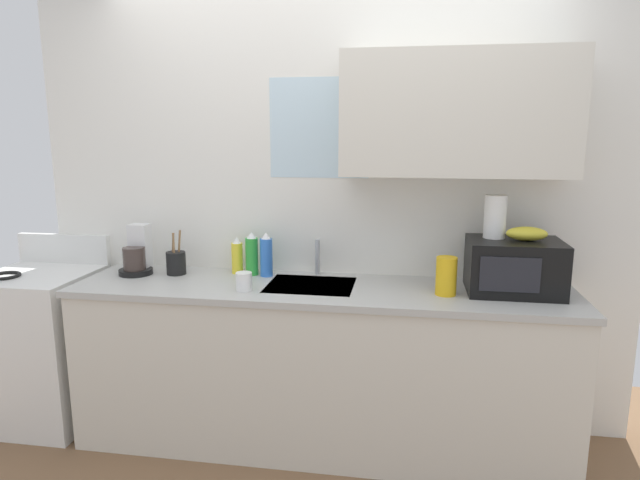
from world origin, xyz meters
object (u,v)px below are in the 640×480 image
(coffee_maker, at_px, (137,255))
(mug_white, at_px, (244,282))
(paper_towel_roll, at_px, (495,217))
(dish_soap_bottle_green, at_px, (252,255))
(cereal_canister, at_px, (446,276))
(microwave, at_px, (514,266))
(banana_bunch, at_px, (527,234))
(stove_range, at_px, (44,345))
(dish_soap_bottle_yellow, at_px, (237,256))
(dish_soap_bottle_blue, at_px, (266,256))
(utensil_crock, at_px, (176,262))

(coffee_maker, relative_size, mug_white, 2.95)
(paper_towel_roll, xyz_separation_m, dish_soap_bottle_green, (-1.31, 0.08, -0.26))
(cereal_canister, bearing_deg, dish_soap_bottle_green, 168.01)
(mug_white, bearing_deg, paper_towel_roll, 10.78)
(microwave, height_order, banana_bunch, banana_bunch)
(dish_soap_bottle_green, height_order, cereal_canister, dish_soap_bottle_green)
(stove_range, distance_m, dish_soap_bottle_green, 1.38)
(banana_bunch, height_order, dish_soap_bottle_yellow, banana_bunch)
(stove_range, xyz_separation_m, microwave, (2.65, 0.04, 0.58))
(dish_soap_bottle_blue, bearing_deg, banana_bunch, -4.69)
(microwave, distance_m, dish_soap_bottle_green, 1.42)
(microwave, xyz_separation_m, dish_soap_bottle_green, (-1.41, 0.13, -0.02))
(paper_towel_roll, bearing_deg, cereal_canister, -147.99)
(mug_white, bearing_deg, banana_bunch, 7.67)
(stove_range, distance_m, dish_soap_bottle_blue, 1.46)
(stove_range, xyz_separation_m, coffee_maker, (0.58, 0.10, 0.55))
(cereal_canister, bearing_deg, coffee_maker, 174.78)
(microwave, relative_size, dish_soap_bottle_blue, 1.83)
(coffee_maker, bearing_deg, mug_white, -19.19)
(dish_soap_bottle_yellow, bearing_deg, dish_soap_bottle_blue, -11.13)
(mug_white, relative_size, utensil_crock, 0.37)
(stove_range, relative_size, coffee_maker, 3.86)
(banana_bunch, distance_m, dish_soap_bottle_yellow, 1.57)
(banana_bunch, bearing_deg, mug_white, -172.33)
(stove_range, height_order, dish_soap_bottle_blue, dish_soap_bottle_blue)
(coffee_maker, xyz_separation_m, dish_soap_bottle_yellow, (0.57, 0.09, -0.01))
(paper_towel_roll, distance_m, cereal_canister, 0.40)
(paper_towel_roll, height_order, cereal_canister, paper_towel_roll)
(mug_white, xyz_separation_m, utensil_crock, (-0.48, 0.26, 0.02))
(dish_soap_bottle_blue, relative_size, dish_soap_bottle_green, 1.01)
(microwave, relative_size, coffee_maker, 1.64)
(coffee_maker, relative_size, utensil_crock, 1.10)
(dish_soap_bottle_green, relative_size, mug_white, 2.61)
(microwave, bearing_deg, mug_white, -172.11)
(banana_bunch, relative_size, paper_towel_roll, 0.91)
(coffee_maker, distance_m, cereal_canister, 1.74)
(cereal_canister, bearing_deg, microwave, 16.17)
(dish_soap_bottle_yellow, xyz_separation_m, cereal_canister, (1.16, -0.25, -0.00))
(dish_soap_bottle_blue, distance_m, dish_soap_bottle_green, 0.09)
(banana_bunch, distance_m, mug_white, 1.45)
(banana_bunch, xyz_separation_m, coffee_maker, (-2.12, 0.06, -0.20))
(microwave, xyz_separation_m, coffee_maker, (-2.07, 0.06, -0.03))
(dish_soap_bottle_blue, bearing_deg, mug_white, -97.53)
(mug_white, height_order, utensil_crock, utensil_crock)
(paper_towel_roll, distance_m, utensil_crock, 1.77)
(microwave, bearing_deg, dish_soap_bottle_green, 174.78)
(stove_range, distance_m, dish_soap_bottle_yellow, 1.29)
(microwave, bearing_deg, cereal_canister, -163.83)
(microwave, distance_m, coffee_maker, 2.07)
(dish_soap_bottle_yellow, bearing_deg, mug_white, -67.10)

